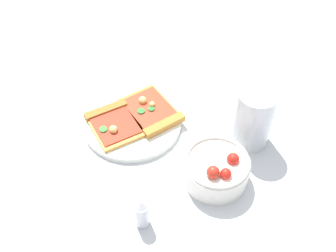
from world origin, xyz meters
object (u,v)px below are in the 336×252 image
pizza_slice_near (113,123)px  soda_glass (253,119)px  plate (132,122)px  pepper_shaker (142,213)px  salad_bowl (216,169)px  paper_napkin (115,48)px  pizza_slice_far (152,112)px

pizza_slice_near → soda_glass: 0.31m
plate → pepper_shaker: 0.25m
plate → salad_bowl: (0.17, 0.16, 0.03)m
plate → paper_napkin: size_ratio=1.74×
salad_bowl → pepper_shaker: size_ratio=1.83×
pizza_slice_near → pizza_slice_far: 0.09m
plate → pizza_slice_far: size_ratio=1.32×
pepper_shaker → salad_bowl: bearing=117.2°
pizza_slice_far → salad_bowl: (0.18, 0.11, 0.01)m
salad_bowl → soda_glass: size_ratio=0.96×
pepper_shaker → soda_glass: bearing=124.6°
plate → pizza_slice_near: bearing=-80.4°
pizza_slice_far → soda_glass: (0.09, 0.20, 0.04)m
soda_glass → pepper_shaker: 0.31m
plate → pepper_shaker: bearing=0.0°
pizza_slice_far → paper_napkin: pizza_slice_far is taller
plate → paper_napkin: (-0.29, -0.02, -0.01)m
soda_glass → pepper_shaker: size_ratio=1.91×
paper_napkin → pepper_shaker: size_ratio=1.77×
plate → salad_bowl: salad_bowl is taller
salad_bowl → paper_napkin: salad_bowl is taller
pizza_slice_near → plate: bearing=99.6°
plate → pepper_shaker: pepper_shaker is taller
soda_glass → pepper_shaker: bearing=-55.4°
soda_glass → pepper_shaker: (0.17, -0.25, -0.03)m
pepper_shaker → pizza_slice_far: bearing=169.8°
pizza_slice_far → salad_bowl: size_ratio=1.27×
pizza_slice_near → pizza_slice_far: size_ratio=0.87×
pizza_slice_far → pepper_shaker: (0.26, -0.05, 0.02)m
pizza_slice_near → pepper_shaker: pepper_shaker is taller
salad_bowl → pepper_shaker: bearing=-62.8°
pepper_shaker → plate: bearing=-180.0°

